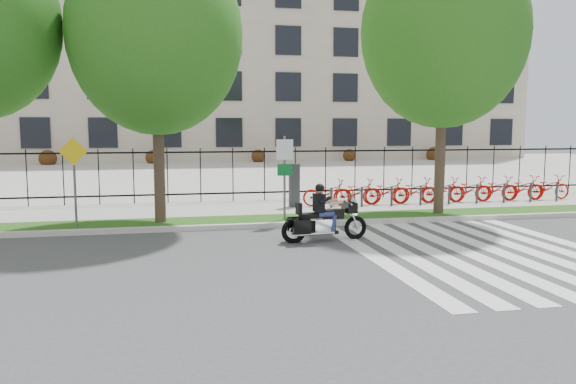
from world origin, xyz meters
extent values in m
plane|color=#3D3D40|center=(0.00, 0.00, 0.00)|extent=(120.00, 120.00, 0.00)
cube|color=beige|center=(0.00, 4.10, 0.07)|extent=(60.00, 0.20, 0.15)
cube|color=#1C4C13|center=(0.00, 4.95, 0.07)|extent=(60.00, 1.50, 0.15)
cube|color=#A5A29B|center=(0.00, 7.45, 0.07)|extent=(60.00, 3.50, 0.15)
cube|color=#A5A29B|center=(0.00, 25.00, 0.05)|extent=(80.00, 34.00, 0.10)
cube|color=#AC9E8B|center=(0.00, 45.00, 10.00)|extent=(60.00, 20.00, 20.00)
cylinder|color=black|center=(10.00, 12.00, 2.00)|extent=(0.14, 0.14, 4.00)
cylinder|color=black|center=(10.00, 12.00, 3.90)|extent=(0.06, 0.70, 0.70)
sphere|color=white|center=(9.65, 12.00, 4.00)|extent=(0.36, 0.36, 0.36)
sphere|color=white|center=(10.35, 12.00, 4.00)|extent=(0.36, 0.36, 0.36)
cylinder|color=#31241B|center=(-2.60, 4.95, 2.09)|extent=(0.32, 0.32, 3.88)
ellipsoid|color=#1C5112|center=(-2.60, 4.95, 5.51)|extent=(4.93, 4.93, 5.67)
cylinder|color=#31241B|center=(6.23, 4.95, 2.23)|extent=(0.32, 0.32, 4.15)
ellipsoid|color=#1C5112|center=(6.23, 4.95, 5.86)|extent=(5.20, 5.20, 5.98)
cube|color=#2D2D33|center=(1.92, 7.20, 0.90)|extent=(0.35, 0.25, 1.50)
imported|color=#AB0A01|center=(3.12, 7.20, 0.62)|extent=(1.78, 0.62, 0.94)
cylinder|color=#2D2D33|center=(3.12, 6.70, 0.50)|extent=(0.08, 0.08, 0.70)
imported|color=#AB0A01|center=(4.22, 7.20, 0.62)|extent=(1.78, 0.62, 0.94)
cylinder|color=#2D2D33|center=(4.22, 6.70, 0.50)|extent=(0.08, 0.08, 0.70)
imported|color=#AB0A01|center=(5.32, 7.20, 0.62)|extent=(1.78, 0.62, 0.94)
cylinder|color=#2D2D33|center=(5.32, 6.70, 0.50)|extent=(0.08, 0.08, 0.70)
imported|color=#AB0A01|center=(6.42, 7.20, 0.62)|extent=(1.78, 0.62, 0.94)
cylinder|color=#2D2D33|center=(6.42, 6.70, 0.50)|extent=(0.08, 0.08, 0.70)
imported|color=#AB0A01|center=(7.52, 7.20, 0.62)|extent=(1.78, 0.62, 0.94)
cylinder|color=#2D2D33|center=(7.52, 6.70, 0.50)|extent=(0.08, 0.08, 0.70)
imported|color=#AB0A01|center=(8.62, 7.20, 0.62)|extent=(1.78, 0.62, 0.94)
cylinder|color=#2D2D33|center=(8.62, 6.70, 0.50)|extent=(0.08, 0.08, 0.70)
imported|color=#AB0A01|center=(9.72, 7.20, 0.62)|extent=(1.78, 0.62, 0.94)
cylinder|color=#2D2D33|center=(9.72, 6.70, 0.50)|extent=(0.08, 0.08, 0.70)
imported|color=#AB0A01|center=(10.82, 7.20, 0.62)|extent=(1.78, 0.62, 0.94)
cylinder|color=#2D2D33|center=(10.82, 6.70, 0.50)|extent=(0.08, 0.08, 0.70)
imported|color=#AB0A01|center=(11.92, 7.20, 0.62)|extent=(1.78, 0.62, 0.94)
cylinder|color=#2D2D33|center=(11.92, 6.70, 0.50)|extent=(0.08, 0.08, 0.70)
cylinder|color=#59595B|center=(1.05, 4.60, 1.40)|extent=(0.07, 0.07, 2.50)
cube|color=white|center=(1.05, 4.56, 2.25)|extent=(0.50, 0.03, 0.60)
cube|color=#0C6626|center=(1.05, 4.56, 1.65)|extent=(0.45, 0.03, 0.35)
cylinder|color=#59595B|center=(-4.88, 4.60, 1.35)|extent=(0.07, 0.07, 2.40)
cube|color=yellow|center=(-4.88, 4.56, 2.25)|extent=(0.78, 0.03, 0.78)
torus|color=black|center=(2.42, 2.03, 0.30)|extent=(0.62, 0.17, 0.61)
torus|color=black|center=(0.73, 1.88, 0.30)|extent=(0.66, 0.19, 0.65)
cube|color=black|center=(2.24, 2.01, 0.84)|extent=(0.31, 0.51, 0.27)
cube|color=#26262B|center=(2.30, 2.02, 1.05)|extent=(0.17, 0.45, 0.27)
cube|color=silver|center=(1.53, 1.95, 0.40)|extent=(0.56, 0.35, 0.36)
cube|color=black|center=(1.80, 1.98, 0.69)|extent=(0.51, 0.34, 0.23)
cube|color=black|center=(1.22, 1.92, 0.68)|extent=(0.65, 0.37, 0.12)
cube|color=black|center=(0.87, 1.89, 0.87)|extent=(0.12, 0.31, 0.30)
cube|color=black|center=(0.89, 1.63, 0.44)|extent=(0.46, 0.18, 0.36)
cube|color=black|center=(0.84, 2.16, 0.44)|extent=(0.46, 0.18, 0.36)
cube|color=black|center=(1.40, 1.94, 1.00)|extent=(0.24, 0.37, 0.46)
sphere|color=tan|center=(1.43, 1.94, 1.33)|extent=(0.20, 0.20, 0.20)
sphere|color=black|center=(1.43, 1.94, 1.37)|extent=(0.24, 0.24, 0.24)
camera|label=1|loc=(-2.25, -11.73, 2.89)|focal=35.00mm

